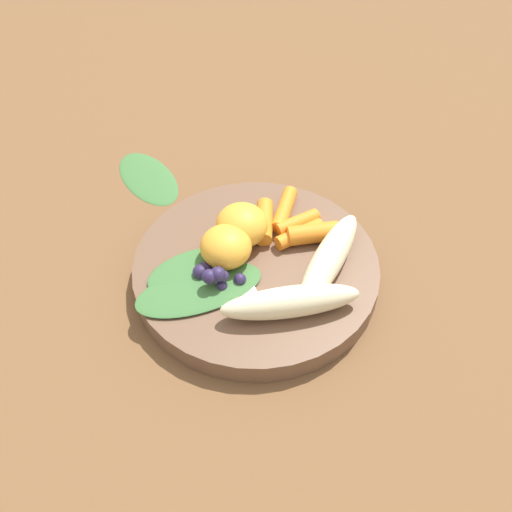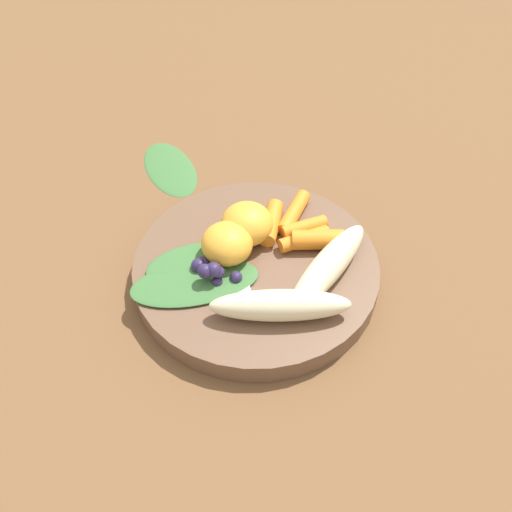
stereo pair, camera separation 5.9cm
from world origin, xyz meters
The scene contains 16 objects.
ground_plane centered at (0.00, 0.00, 0.00)m, with size 2.40×2.40×0.00m, color brown.
bowl centered at (0.00, 0.00, 0.01)m, with size 0.24×0.24×0.02m, color brown.
banana_peeled_left centered at (-0.03, 0.06, 0.04)m, with size 0.13×0.03×0.03m, color beige.
banana_peeled_right centered at (0.04, 0.06, 0.04)m, with size 0.13×0.03×0.03m, color beige.
orange_segment_near centered at (0.01, -0.03, 0.04)m, with size 0.05×0.05×0.04m, color #F4A833.
orange_segment_far centered at (-0.02, -0.03, 0.04)m, with size 0.05×0.05×0.04m, color #F4A833.
carrot_front centered at (-0.06, 0.03, 0.03)m, with size 0.02×0.02×0.05m, color orange.
carrot_mid_left centered at (-0.05, 0.02, 0.03)m, with size 0.01×0.01×0.05m, color orange.
carrot_mid_right centered at (-0.06, 0.01, 0.03)m, with size 0.02×0.02×0.05m, color orange.
carrot_rear centered at (-0.07, -0.01, 0.03)m, with size 0.02×0.02×0.06m, color orange.
carrot_small centered at (-0.05, -0.02, 0.03)m, with size 0.02×0.02×0.05m, color orange.
blueberry_pile centered at (0.04, -0.02, 0.03)m, with size 0.03×0.05×0.03m.
coconut_shred_patch centered at (0.05, 0.01, 0.02)m, with size 0.04×0.04×0.00m, color white.
kale_leaf_left centered at (0.04, -0.04, 0.03)m, with size 0.09×0.05×0.01m, color #3D7038.
kale_leaf_right centered at (0.06, -0.03, 0.03)m, with size 0.12×0.06×0.01m, color #3D7038.
kale_leaf_stray centered at (-0.07, -0.19, 0.00)m, with size 0.11×0.06×0.01m, color #3D7038.
Camera 1 is at (0.35, 0.20, 0.47)m, focal length 43.13 mm.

